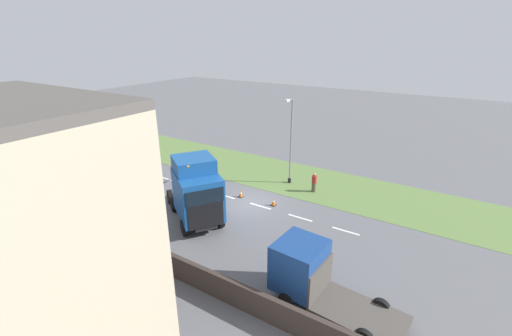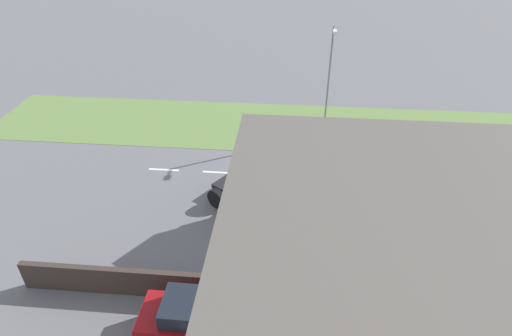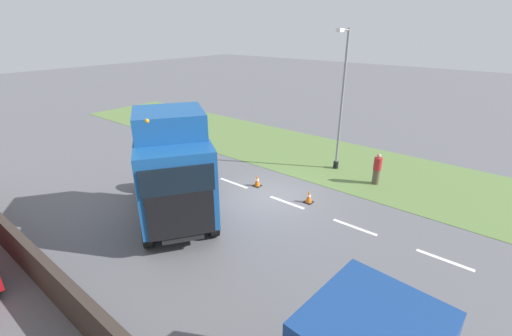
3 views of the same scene
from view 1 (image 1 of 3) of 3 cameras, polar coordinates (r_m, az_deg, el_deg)
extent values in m
plane|color=slate|center=(25.58, -1.01, -5.87)|extent=(120.00, 120.00, 0.00)
cube|color=#607F42|center=(30.30, 5.21, -1.45)|extent=(7.00, 44.00, 0.01)
cube|color=white|center=(30.78, -14.71, -1.73)|extent=(0.16, 1.80, 0.00)
cube|color=white|center=(28.67, -10.27, -3.10)|extent=(0.16, 1.80, 0.00)
cube|color=white|center=(26.77, -5.15, -4.65)|extent=(0.16, 1.80, 0.00)
cube|color=white|center=(25.15, 0.72, -6.36)|extent=(0.16, 1.80, 0.00)
cube|color=white|center=(23.84, 7.36, -8.21)|extent=(0.16, 1.80, 0.00)
cube|color=white|center=(22.91, 14.72, -10.12)|extent=(0.16, 1.80, 0.00)
cube|color=#382D28|center=(19.43, -16.15, -14.18)|extent=(0.25, 24.00, 1.33)
cube|color=#1E232D|center=(16.18, -22.80, -17.62)|extent=(0.08, 6.44, 1.36)
cube|color=#1E232D|center=(14.61, -24.43, -8.55)|extent=(0.08, 6.44, 1.36)
cube|color=#1E232D|center=(13.50, -26.29, 2.34)|extent=(0.08, 6.44, 1.36)
cube|color=black|center=(24.12, -10.37, -6.24)|extent=(4.81, 6.18, 0.24)
cube|color=#195199|center=(22.16, -9.70, -4.33)|extent=(4.12, 4.40, 2.84)
cube|color=black|center=(20.87, -8.31, -7.88)|extent=(1.83, 1.26, 1.59)
cube|color=black|center=(20.29, -8.50, -4.80)|extent=(1.93, 1.33, 0.91)
cube|color=#195199|center=(21.92, -10.36, 0.64)|extent=(3.31, 3.28, 0.90)
sphere|color=orange|center=(20.12, -11.26, 0.26)|extent=(0.14, 0.14, 0.14)
cylinder|color=black|center=(25.33, -11.20, -4.45)|extent=(1.95, 1.95, 0.12)
cylinder|color=black|center=(22.51, -5.98, -8.54)|extent=(0.85, 1.04, 1.04)
cylinder|color=black|center=(22.03, -11.87, -9.63)|extent=(0.85, 1.04, 1.04)
cylinder|color=black|center=(25.42, -8.40, -4.98)|extent=(0.85, 1.04, 1.04)
cylinder|color=black|center=(25.00, -13.60, -5.85)|extent=(0.85, 1.04, 1.04)
cylinder|color=black|center=(26.56, -9.17, -3.83)|extent=(0.85, 1.04, 1.04)
cylinder|color=black|center=(26.16, -14.15, -4.64)|extent=(0.85, 1.04, 1.04)
cube|color=navy|center=(16.63, 7.26, -15.65)|extent=(2.40, 2.25, 2.29)
cube|color=black|center=(16.79, 4.08, -13.19)|extent=(1.99, 0.18, 0.82)
cube|color=#4C4742|center=(16.58, 16.81, -22.26)|extent=(2.53, 4.04, 0.18)
cube|color=#4C4742|center=(16.47, 10.69, -17.82)|extent=(2.26, 0.26, 1.60)
cylinder|color=black|center=(16.76, 5.15, -21.07)|extent=(0.30, 0.82, 0.80)
cylinder|color=black|center=(18.18, 8.76, -17.32)|extent=(0.30, 0.82, 0.80)
cylinder|color=black|center=(17.30, 20.05, -20.94)|extent=(0.30, 0.82, 0.80)
cube|color=maroon|center=(21.66, -27.56, -11.63)|extent=(1.88, 4.36, 1.00)
cube|color=black|center=(21.34, -28.09, -9.63)|extent=(1.58, 2.40, 0.67)
cylinder|color=black|center=(21.18, -23.31, -13.10)|extent=(0.21, 0.64, 0.64)
cylinder|color=black|center=(20.50, -27.37, -15.07)|extent=(0.21, 0.64, 0.64)
cylinder|color=black|center=(23.32, -27.35, -10.49)|extent=(0.21, 0.64, 0.64)
cylinder|color=black|center=(22.71, -31.12, -12.14)|extent=(0.21, 0.64, 0.64)
cylinder|color=black|center=(29.06, 5.60, -2.07)|extent=(0.27, 0.27, 0.40)
cylinder|color=gray|center=(27.89, 5.84, 4.33)|extent=(0.12, 0.12, 7.17)
cylinder|color=gray|center=(26.69, 5.68, 11.27)|extent=(0.90, 0.09, 0.09)
cube|color=silver|center=(26.30, 5.23, 11.13)|extent=(0.44, 0.20, 0.16)
cylinder|color=brown|center=(27.59, 9.60, -3.18)|extent=(0.34, 0.34, 0.77)
cylinder|color=#B22626|center=(27.32, 9.69, -1.86)|extent=(0.39, 0.39, 0.61)
sphere|color=tan|center=(27.16, 9.75, -1.07)|extent=(0.21, 0.21, 0.21)
cube|color=black|center=(26.52, -2.57, -4.81)|extent=(0.36, 0.36, 0.03)
cone|color=orange|center=(26.40, -2.58, -4.24)|extent=(0.28, 0.28, 0.55)
cylinder|color=white|center=(26.38, -2.59, -4.19)|extent=(0.17, 0.17, 0.07)
cube|color=black|center=(25.28, 2.91, -6.20)|extent=(0.36, 0.36, 0.03)
cone|color=orange|center=(25.14, 2.92, -5.62)|extent=(0.28, 0.28, 0.55)
cylinder|color=white|center=(25.13, 2.92, -5.56)|extent=(0.17, 0.17, 0.07)
camera|label=2|loc=(14.22, -67.34, 17.92)|focal=30.00mm
camera|label=3|loc=(9.83, 3.38, -5.34)|focal=24.00mm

